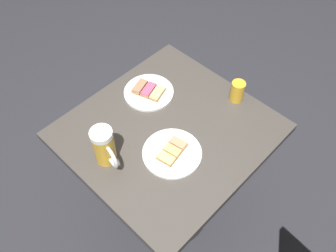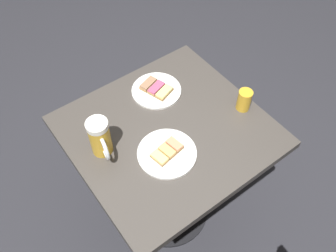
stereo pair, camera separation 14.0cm
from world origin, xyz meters
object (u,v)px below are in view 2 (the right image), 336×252
at_px(plate_near, 156,90).
at_px(beer_mug, 100,138).
at_px(plate_far, 167,153).
at_px(beer_glass_small, 244,100).

height_order(plate_near, beer_mug, beer_mug).
bearing_deg(plate_far, plate_near, 61.46).
height_order(plate_near, plate_far, same).
relative_size(plate_near, plate_far, 0.95).
bearing_deg(beer_mug, plate_near, 20.94).
height_order(plate_far, beer_mug, beer_mug).
bearing_deg(beer_glass_small, beer_mug, 164.54).
distance_m(plate_near, beer_mug, 0.37).
relative_size(plate_far, beer_mug, 1.39).
bearing_deg(plate_near, beer_glass_small, -51.06).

